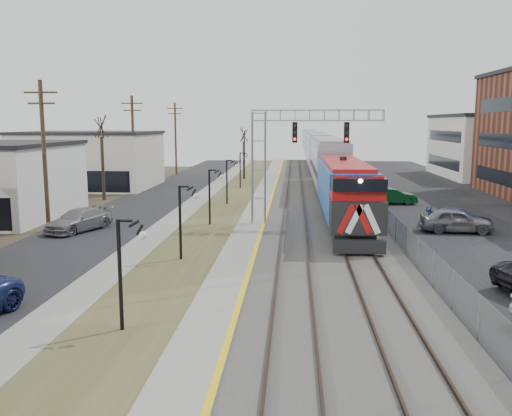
# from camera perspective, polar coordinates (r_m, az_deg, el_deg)

# --- Properties ---
(street_west) EXTENTS (7.00, 120.00, 0.04)m
(street_west) POSITION_cam_1_polar(r_m,az_deg,el_deg) (47.30, -12.57, -0.05)
(street_west) COLOR black
(street_west) RESTS_ON ground
(sidewalk) EXTENTS (2.00, 120.00, 0.08)m
(sidewalk) POSITION_cam_1_polar(r_m,az_deg,el_deg) (46.22, -7.22, -0.08)
(sidewalk) COLOR gray
(sidewalk) RESTS_ON ground
(grass_median) EXTENTS (4.00, 120.00, 0.06)m
(grass_median) POSITION_cam_1_polar(r_m,az_deg,el_deg) (45.73, -3.53, -0.14)
(grass_median) COLOR #424826
(grass_median) RESTS_ON ground
(platform) EXTENTS (2.00, 120.00, 0.24)m
(platform) POSITION_cam_1_polar(r_m,az_deg,el_deg) (45.43, 0.22, -0.07)
(platform) COLOR gray
(platform) RESTS_ON ground
(ballast_bed) EXTENTS (8.00, 120.00, 0.20)m
(ballast_bed) POSITION_cam_1_polar(r_m,az_deg,el_deg) (45.38, 6.54, -0.16)
(ballast_bed) COLOR #595651
(ballast_bed) RESTS_ON ground
(parking_lot) EXTENTS (16.00, 120.00, 0.04)m
(parking_lot) POSITION_cam_1_polar(r_m,az_deg,el_deg) (47.46, 21.16, -0.41)
(parking_lot) COLOR black
(parking_lot) RESTS_ON ground
(platform_edge) EXTENTS (0.24, 120.00, 0.01)m
(platform_edge) POSITION_cam_1_polar(r_m,az_deg,el_deg) (45.36, 1.33, 0.08)
(platform_edge) COLOR gold
(platform_edge) RESTS_ON platform
(track_near) EXTENTS (1.58, 120.00, 0.15)m
(track_near) POSITION_cam_1_polar(r_m,az_deg,el_deg) (45.30, 4.01, 0.08)
(track_near) COLOR #2D2119
(track_near) RESTS_ON ballast_bed
(track_far) EXTENTS (1.58, 120.00, 0.15)m
(track_far) POSITION_cam_1_polar(r_m,az_deg,el_deg) (45.44, 8.43, 0.04)
(track_far) COLOR #2D2119
(track_far) RESTS_ON ballast_bed
(train) EXTENTS (3.00, 108.65, 5.33)m
(train) POSITION_cam_1_polar(r_m,az_deg,el_deg) (84.68, 6.44, 5.99)
(train) COLOR #154DB1
(train) RESTS_ON ground
(signal_gantry) EXTENTS (9.00, 1.07, 8.15)m
(signal_gantry) POSITION_cam_1_polar(r_m,az_deg,el_deg) (37.80, 2.90, 6.43)
(signal_gantry) COLOR gray
(signal_gantry) RESTS_ON ground
(lampposts) EXTENTS (0.14, 62.14, 4.00)m
(lampposts) POSITION_cam_1_polar(r_m,az_deg,el_deg) (29.15, -7.87, -1.50)
(lampposts) COLOR black
(lampposts) RESTS_ON ground
(utility_poles) EXTENTS (0.28, 80.28, 10.00)m
(utility_poles) POSITION_cam_1_polar(r_m,az_deg,el_deg) (38.53, -21.38, 5.00)
(utility_poles) COLOR #4C3823
(utility_poles) RESTS_ON ground
(fence) EXTENTS (0.04, 120.00, 1.60)m
(fence) POSITION_cam_1_polar(r_m,az_deg,el_deg) (45.65, 11.82, 0.65)
(fence) COLOR gray
(fence) RESTS_ON ground
(bare_trees) EXTENTS (12.30, 42.30, 5.95)m
(bare_trees) POSITION_cam_1_polar(r_m,az_deg,el_deg) (51.03, -12.68, 3.63)
(bare_trees) COLOR #382D23
(bare_trees) RESTS_ON ground
(car_lot_d) EXTENTS (4.76, 3.20, 1.28)m
(car_lot_d) POSITION_cam_1_polar(r_m,az_deg,el_deg) (40.33, 20.61, -1.05)
(car_lot_d) COLOR navy
(car_lot_d) RESTS_ON ground
(car_lot_e) EXTENTS (4.76, 2.18, 1.58)m
(car_lot_e) POSITION_cam_1_polar(r_m,az_deg,el_deg) (38.32, 20.31, -1.30)
(car_lot_e) COLOR slate
(car_lot_e) RESTS_ON ground
(car_lot_f) EXTENTS (4.34, 1.70, 1.41)m
(car_lot_f) POSITION_cam_1_polar(r_m,az_deg,el_deg) (50.03, 14.17, 1.17)
(car_lot_f) COLOR #0C3E1B
(car_lot_f) RESTS_ON ground
(car_street_b) EXTENTS (3.88, 5.55, 1.49)m
(car_street_b) POSITION_cam_1_polar(r_m,az_deg,el_deg) (38.30, -18.14, -1.26)
(car_street_b) COLOR gray
(car_street_b) RESTS_ON ground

